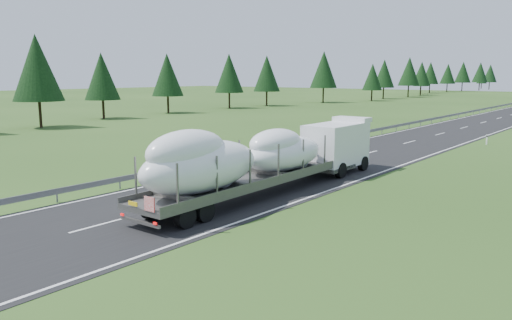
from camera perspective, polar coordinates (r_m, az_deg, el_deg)
The scene contains 3 objects.
ground at distance 29.48m, azimuth -2.81°, elevation -3.43°, with size 400.00×400.00×0.00m, color #294818.
tree_line_left at distance 139.23m, azimuth 12.00°, elevation 9.73°, with size 15.58×272.45×12.64m.
boat_truck at distance 28.13m, azimuth 1.09°, elevation 0.53°, with size 3.07×19.97×4.20m.
Camera 1 is at (19.08, -21.45, 6.70)m, focal length 35.00 mm.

